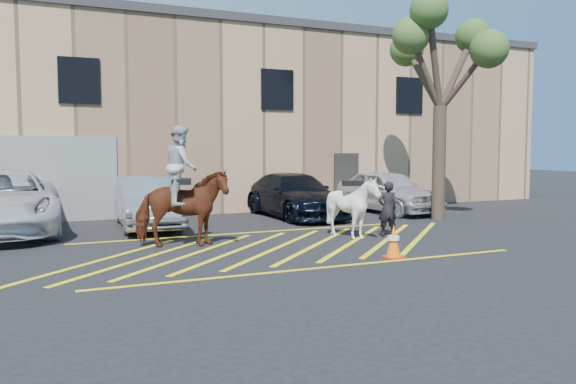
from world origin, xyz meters
name	(u,v)px	position (x,y,z in m)	size (l,w,h in m)	color
ground	(274,245)	(0.00, 0.00, 0.00)	(90.00, 90.00, 0.00)	black
car_white_pickup	(1,202)	(-6.27, 4.84, 0.90)	(2.97, 6.44, 1.79)	white
car_silver_sedan	(147,202)	(-2.31, 4.45, 0.77)	(1.63, 4.69, 1.54)	gray
car_blue_suv	(295,195)	(2.87, 5.08, 0.76)	(2.12, 5.21, 1.51)	black
car_white_suv	(387,191)	(6.61, 4.93, 0.80)	(1.89, 4.70, 1.60)	silver
handler	(387,209)	(3.39, 0.10, 0.75)	(0.55, 0.36, 1.51)	black
warehouse	(170,119)	(-0.01, 11.99, 3.65)	(32.42, 10.20, 7.30)	tan
hatching_zone	(278,247)	(0.00, -0.30, 0.01)	(12.60, 5.12, 0.01)	yellow
mounted_bay	(182,198)	(-2.12, 0.71, 1.19)	(2.40, 1.49, 2.95)	#602F16
saddled_white	(353,207)	(2.34, 0.17, 0.84)	(1.87, 1.94, 1.66)	white
traffic_cone	(394,241)	(1.82, -2.49, 0.37)	(0.39, 0.39, 0.73)	#F9320A
tree	(441,48)	(6.97, 2.45, 5.69)	(3.99, 4.37, 7.31)	#4A3A2C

